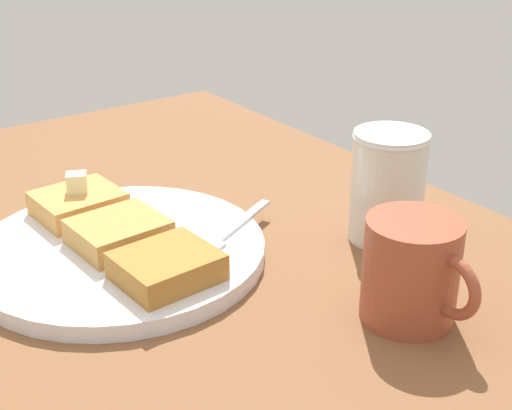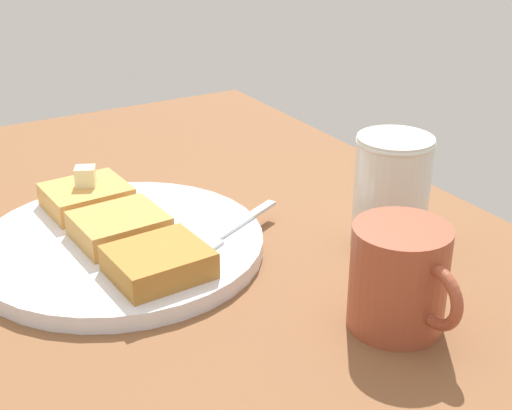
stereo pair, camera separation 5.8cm
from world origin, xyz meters
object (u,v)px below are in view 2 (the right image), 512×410
Objects in this scene: fork at (221,235)px; plate at (121,244)px; syrup_jar at (391,197)px; coffee_mug at (400,278)px.

plate is at bearing -119.63° from fork.
syrup_jar is 1.04× the size of coffee_mug.
syrup_jar reaches higher than fork.
plate is at bearing -116.00° from syrup_jar.
coffee_mug is (11.26, -8.54, -0.55)cm from syrup_jar.
coffee_mug is at bearing 32.80° from plate.
coffee_mug is (22.49, 14.50, 3.41)cm from plate.
fork is at bearing 60.37° from plate.
fork is 19.07cm from coffee_mug.
syrup_jar reaches higher than plate.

